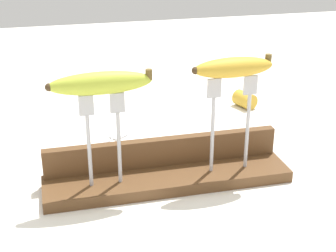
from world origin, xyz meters
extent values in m
plane|color=white|center=(0.00, 0.00, 0.00)|extent=(3.00, 3.00, 0.00)
cube|color=brown|center=(0.00, 0.00, 0.01)|extent=(0.47, 0.10, 0.02)
cube|color=brown|center=(0.00, 0.04, 0.05)|extent=(0.46, 0.02, 0.06)
cylinder|color=#B2B2B7|center=(-0.15, -0.01, 0.09)|extent=(0.01, 0.01, 0.14)
cube|color=#B2B2B7|center=(-0.15, -0.01, 0.18)|extent=(0.03, 0.01, 0.04)
cylinder|color=#B2B2B7|center=(-0.09, -0.01, 0.09)|extent=(0.01, 0.01, 0.14)
cube|color=#B2B2B7|center=(-0.09, -0.01, 0.18)|extent=(0.03, 0.01, 0.04)
cylinder|color=#B2B2B7|center=(0.08, -0.01, 0.10)|extent=(0.01, 0.01, 0.15)
cube|color=#B2B2B7|center=(0.08, -0.01, 0.19)|extent=(0.03, 0.01, 0.04)
cylinder|color=#B2B2B7|center=(0.15, -0.01, 0.10)|extent=(0.01, 0.01, 0.15)
cube|color=#B2B2B7|center=(0.15, -0.01, 0.19)|extent=(0.03, 0.01, 0.04)
ellipsoid|color=#B2C138|center=(-0.12, -0.01, 0.22)|extent=(0.18, 0.04, 0.04)
cylinder|color=brown|center=(-0.04, -0.01, 0.23)|extent=(0.01, 0.01, 0.02)
sphere|color=#3F2D19|center=(-0.21, -0.01, 0.22)|extent=(0.01, 0.01, 0.01)
ellipsoid|color=gold|center=(0.12, -0.01, 0.23)|extent=(0.15, 0.04, 0.04)
cylinder|color=brown|center=(0.19, 0.00, 0.24)|extent=(0.01, 0.01, 0.02)
sphere|color=#3F2D19|center=(0.05, -0.01, 0.23)|extent=(0.01, 0.01, 0.01)
cylinder|color=#B2B2B7|center=(-0.14, 0.18, 0.00)|extent=(0.13, 0.10, 0.01)
cube|color=#B2B2B7|center=(-0.06, 0.24, 0.00)|extent=(0.04, 0.04, 0.01)
cylinder|color=gold|center=(0.30, 0.35, 0.02)|extent=(0.06, 0.07, 0.04)
cylinder|color=beige|center=(0.29, 0.38, 0.02)|extent=(0.04, 0.02, 0.04)
camera|label=1|loc=(-0.21, -0.83, 0.49)|focal=54.34mm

